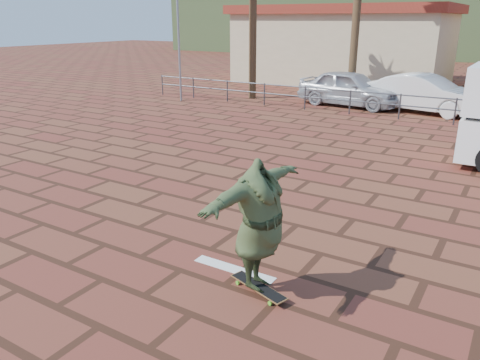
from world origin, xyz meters
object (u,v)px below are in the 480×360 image
at_px(skateboarder, 259,225).
at_px(car_white, 424,94).
at_px(longboard, 258,287).
at_px(car_silver, 350,88).

relative_size(skateboarder, car_white, 0.49).
xyz_separation_m(longboard, car_white, (-0.86, 15.57, 0.70)).
relative_size(skateboarder, car_silver, 0.51).
height_order(skateboarder, car_silver, skateboarder).
bearing_deg(car_white, longboard, -165.11).
height_order(skateboarder, car_white, skateboarder).
bearing_deg(skateboarder, longboard, -88.12).
xyz_separation_m(skateboarder, car_silver, (-4.01, 15.43, -0.26)).
bearing_deg(car_silver, car_white, -80.63).
xyz_separation_m(longboard, car_silver, (-4.01, 15.43, 0.71)).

